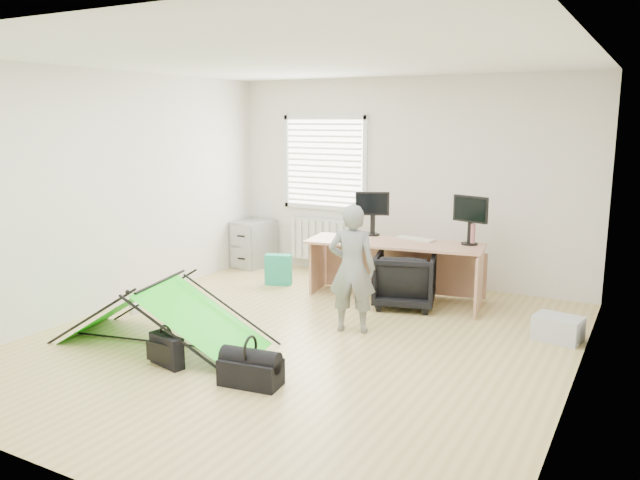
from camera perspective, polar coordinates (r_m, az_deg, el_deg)
The scene contains 18 objects.
ground at distance 6.26m, azimuth -1.79°, elevation -9.18°, with size 5.50×5.50×0.00m, color tan.
back_wall at distance 8.40m, azimuth 7.79°, elevation 5.38°, with size 5.00×0.02×2.70m, color silver.
window at distance 8.85m, azimuth 0.41°, elevation 7.06°, with size 1.20×0.06×1.20m, color silver.
radiator at distance 8.96m, azimuth 0.28°, elevation 0.01°, with size 1.00×0.12×0.60m, color silver.
desk at distance 7.58m, azimuth 6.77°, elevation -2.84°, with size 2.09×0.67×0.71m, color tan.
filing_cabinet at distance 9.29m, azimuth -6.09°, elevation -0.33°, with size 0.44×0.59×0.68m, color #96999B.
monitor_left at distance 7.89m, azimuth 4.85°, elevation 1.90°, with size 0.42×0.09×0.41m, color black.
monitor_right at distance 7.47m, azimuth 13.57°, elevation 1.18°, with size 0.44×0.10×0.42m, color black.
keyboard at distance 7.67m, azimuth 8.71°, elevation 0.09°, with size 0.49×0.17×0.02m, color beige.
thermos at distance 7.49m, azimuth 13.75°, elevation 0.53°, with size 0.07×0.07×0.25m, color #AC6063.
office_chair at distance 7.34m, azimuth 7.77°, elevation -3.62°, with size 0.68×0.70×0.64m, color black.
person at distance 6.36m, azimuth 2.94°, elevation -2.63°, with size 0.48×0.32×1.33m, color slate.
kite at distance 6.26m, azimuth -14.21°, elevation -6.49°, with size 2.04×0.89×0.63m, color #19DF15, non-canonical shape.
storage_crate at distance 6.66m, azimuth 20.93°, elevation -7.54°, with size 0.44×0.31×0.25m, color #B5BABE.
tote_bag at distance 8.26m, azimuth -3.83°, elevation -2.72°, with size 0.34×0.15×0.41m, color #1F9773.
laptop_bag at distance 5.78m, azimuth -13.83°, elevation -9.78°, with size 0.38×0.11×0.29m, color black.
white_box at distance 7.39m, azimuth -16.55°, elevation -6.05°, with size 0.10×0.10×0.10m, color silver.
duffel_bag at distance 5.28m, azimuth -6.35°, elevation -11.92°, with size 0.51×0.26×0.22m, color black.
Camera 1 is at (3.00, -5.05, 2.17)m, focal length 35.00 mm.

